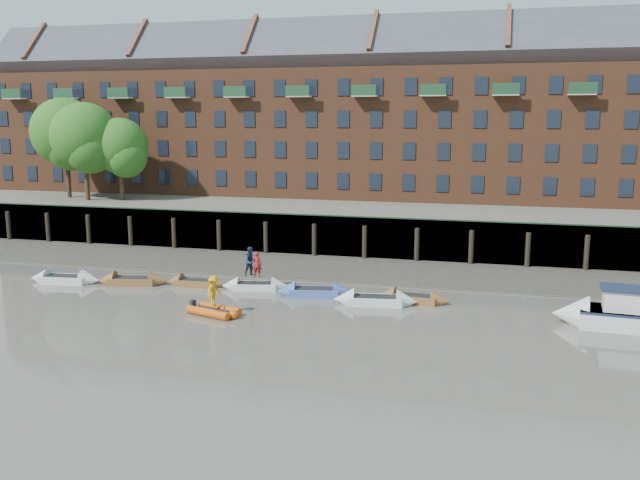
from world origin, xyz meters
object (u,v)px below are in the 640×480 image
(rowboat_2, at_px, (196,283))
(person_rib_crew, at_px, (214,291))
(rowboat_4, at_px, (314,292))
(rib_tender, at_px, (216,311))
(rowboat_0, at_px, (65,279))
(person_rower_a, at_px, (257,264))
(rowboat_6, at_px, (413,298))
(person_rower_b, at_px, (251,261))
(rowboat_5, at_px, (375,300))
(motor_launch, at_px, (611,314))
(rowboat_1, at_px, (133,281))
(rowboat_3, at_px, (255,286))

(rowboat_2, height_order, person_rib_crew, person_rib_crew)
(rowboat_4, bearing_deg, rowboat_2, 166.45)
(rowboat_2, xyz_separation_m, rib_tender, (3.83, -5.81, 0.02))
(rowboat_0, xyz_separation_m, person_rower_a, (12.96, 1.45, 1.42))
(rowboat_2, xyz_separation_m, rowboat_6, (14.10, -0.37, 0.01))
(rowboat_4, distance_m, person_rower_a, 4.14)
(person_rower_b, height_order, person_rib_crew, person_rower_b)
(rowboat_5, xyz_separation_m, person_rib_crew, (-8.27, -4.32, 1.11))
(motor_launch, relative_size, person_rower_a, 4.19)
(rib_tender, bearing_deg, rowboat_2, 141.19)
(rowboat_5, distance_m, person_rower_b, 8.61)
(rowboat_1, bearing_deg, rowboat_0, 177.44)
(rowboat_3, relative_size, person_rower_b, 2.38)
(rowboat_4, distance_m, person_rower_b, 4.66)
(rowboat_3, bearing_deg, rowboat_6, -13.82)
(rowboat_3, bearing_deg, rib_tender, -103.30)
(rowboat_3, height_order, motor_launch, motor_launch)
(rowboat_1, xyz_separation_m, rib_tender, (8.04, -5.10, -0.01))
(person_rower_a, relative_size, person_rower_b, 0.88)
(rowboat_5, relative_size, person_rib_crew, 2.91)
(rib_tender, bearing_deg, rowboat_4, 69.48)
(person_rower_b, bearing_deg, person_rower_a, -66.36)
(rowboat_6, xyz_separation_m, person_rower_a, (-9.91, 0.37, 1.44))
(rowboat_3, height_order, person_rib_crew, person_rib_crew)
(rowboat_0, relative_size, motor_launch, 0.72)
(rowboat_6, bearing_deg, rowboat_4, -173.58)
(rowboat_4, relative_size, rowboat_5, 0.96)
(rib_tender, distance_m, person_rib_crew, 1.14)
(rowboat_5, relative_size, person_rower_b, 2.70)
(rowboat_5, bearing_deg, rowboat_1, 170.22)
(rowboat_2, xyz_separation_m, person_rib_crew, (3.75, -5.78, 1.16))
(rowboat_0, bearing_deg, rowboat_1, 3.17)
(rowboat_3, height_order, rowboat_4, rowboat_4)
(person_rib_crew, bearing_deg, rowboat_6, -52.47)
(person_rower_b, bearing_deg, rowboat_5, -54.81)
(rowboat_4, relative_size, person_rower_a, 2.95)
(rowboat_4, xyz_separation_m, person_rib_crew, (-4.31, -5.32, 1.13))
(person_rower_b, bearing_deg, rowboat_1, 143.12)
(rowboat_3, height_order, rowboat_5, rowboat_5)
(rowboat_4, distance_m, rib_tender, 6.82)
(person_rib_crew, bearing_deg, motor_launch, -71.43)
(rowboat_4, height_order, rowboat_5, rowboat_5)
(rowboat_4, xyz_separation_m, person_rower_b, (-4.35, 0.66, 1.54))
(rowboat_0, xyz_separation_m, rowboat_2, (8.77, 1.45, -0.04))
(rowboat_5, height_order, motor_launch, motor_launch)
(rowboat_1, bearing_deg, person_rower_a, -6.99)
(rowboat_2, bearing_deg, rowboat_3, -1.11)
(rowboat_2, relative_size, rib_tender, 1.30)
(rowboat_0, relative_size, rowboat_2, 1.20)
(rib_tender, height_order, person_rib_crew, person_rib_crew)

